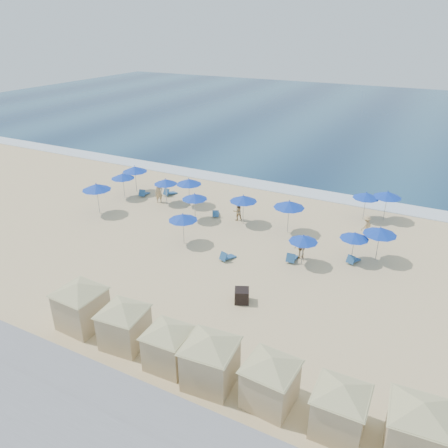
{
  "coord_description": "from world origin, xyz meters",
  "views": [
    {
      "loc": [
        12.27,
        -22.64,
        14.96
      ],
      "look_at": [
        -1.07,
        3.0,
        1.42
      ],
      "focal_mm": 35.0,
      "sensor_mm": 36.0,
      "label": 1
    }
  ],
  "objects_px": {
    "beachgoer_3": "(366,226)",
    "umbrella_3": "(195,196)",
    "cabana_6": "(419,422)",
    "umbrella_5": "(243,198)",
    "cabana_1": "(124,319)",
    "umbrella_8": "(303,239)",
    "trash_bin": "(242,296)",
    "umbrella_0": "(135,169)",
    "cabana_2": "(168,340)",
    "umbrella_10": "(380,231)",
    "umbrella_7": "(289,204)",
    "umbrella_12": "(388,194)",
    "cabana_0": "(80,299)",
    "beachgoer_0": "(159,193)",
    "umbrella_9": "(366,195)",
    "umbrella_11": "(355,236)",
    "cabana_5": "(341,402)",
    "cabana_4": "(271,374)",
    "cabana_3": "(210,354)",
    "umbrella_6": "(183,217)",
    "beachgoer_2": "(302,247)",
    "umbrella_13": "(123,176)",
    "umbrella_1": "(96,187)",
    "umbrella_4": "(189,182)",
    "beachgoer_1": "(237,211)",
    "umbrella_2": "(166,182)"
  },
  "relations": [
    {
      "from": "cabana_2",
      "to": "umbrella_10",
      "type": "bearing_deg",
      "value": 65.14
    },
    {
      "from": "trash_bin",
      "to": "umbrella_3",
      "type": "xyz_separation_m",
      "value": [
        -8.37,
        8.7,
        1.64
      ]
    },
    {
      "from": "cabana_4",
      "to": "beachgoer_0",
      "type": "xyz_separation_m",
      "value": [
        -17.42,
        16.61,
        -0.63
      ]
    },
    {
      "from": "umbrella_1",
      "to": "beachgoer_3",
      "type": "xyz_separation_m",
      "value": [
        20.95,
        6.17,
        -1.59
      ]
    },
    {
      "from": "cabana_4",
      "to": "cabana_5",
      "type": "relative_size",
      "value": 1.02
    },
    {
      "from": "umbrella_6",
      "to": "umbrella_9",
      "type": "xyz_separation_m",
      "value": [
        10.85,
        10.48,
        0.01
      ]
    },
    {
      "from": "umbrella_0",
      "to": "umbrella_6",
      "type": "xyz_separation_m",
      "value": [
        9.7,
        -6.91,
        -0.19
      ]
    },
    {
      "from": "cabana_3",
      "to": "umbrella_0",
      "type": "relative_size",
      "value": 1.74
    },
    {
      "from": "umbrella_1",
      "to": "umbrella_10",
      "type": "relative_size",
      "value": 1.08
    },
    {
      "from": "cabana_2",
      "to": "beachgoer_1",
      "type": "xyz_separation_m",
      "value": [
        -4.42,
        16.5,
        -0.7
      ]
    },
    {
      "from": "cabana_0",
      "to": "umbrella_9",
      "type": "relative_size",
      "value": 1.92
    },
    {
      "from": "umbrella_4",
      "to": "umbrella_11",
      "type": "xyz_separation_m",
      "value": [
        15.04,
        -3.38,
        -0.3
      ]
    },
    {
      "from": "umbrella_6",
      "to": "beachgoer_3",
      "type": "xyz_separation_m",
      "value": [
        11.61,
        7.53,
        -1.31
      ]
    },
    {
      "from": "cabana_0",
      "to": "umbrella_5",
      "type": "distance_m",
      "value": 15.89
    },
    {
      "from": "cabana_1",
      "to": "umbrella_10",
      "type": "distance_m",
      "value": 17.62
    },
    {
      "from": "umbrella_2",
      "to": "umbrella_8",
      "type": "relative_size",
      "value": 1.07
    },
    {
      "from": "umbrella_5",
      "to": "beachgoer_3",
      "type": "xyz_separation_m",
      "value": [
        9.22,
        2.39,
        -1.38
      ]
    },
    {
      "from": "trash_bin",
      "to": "cabana_6",
      "type": "bearing_deg",
      "value": -55.17
    },
    {
      "from": "cabana_1",
      "to": "umbrella_11",
      "type": "height_order",
      "value": "cabana_1"
    },
    {
      "from": "cabana_1",
      "to": "umbrella_1",
      "type": "bearing_deg",
      "value": 136.3
    },
    {
      "from": "umbrella_6",
      "to": "cabana_0",
      "type": "bearing_deg",
      "value": -88.14
    },
    {
      "from": "cabana_2",
      "to": "umbrella_1",
      "type": "xyz_separation_m",
      "value": [
        -15.45,
        12.31,
        0.89
      ]
    },
    {
      "from": "umbrella_2",
      "to": "cabana_2",
      "type": "bearing_deg",
      "value": -55.3
    },
    {
      "from": "cabana_1",
      "to": "umbrella_8",
      "type": "relative_size",
      "value": 1.97
    },
    {
      "from": "cabana_5",
      "to": "umbrella_12",
      "type": "height_order",
      "value": "cabana_5"
    },
    {
      "from": "umbrella_4",
      "to": "umbrella_6",
      "type": "height_order",
      "value": "umbrella_4"
    },
    {
      "from": "umbrella_7",
      "to": "umbrella_12",
      "type": "xyz_separation_m",
      "value": [
        6.23,
        5.88,
        -0.11
      ]
    },
    {
      "from": "cabana_0",
      "to": "beachgoer_2",
      "type": "xyz_separation_m",
      "value": [
        8.04,
        12.44,
        -0.82
      ]
    },
    {
      "from": "cabana_0",
      "to": "beachgoer_0",
      "type": "relative_size",
      "value": 2.53
    },
    {
      "from": "umbrella_7",
      "to": "umbrella_11",
      "type": "xyz_separation_m",
      "value": [
        5.41,
        -2.2,
        -0.43
      ]
    },
    {
      "from": "umbrella_4",
      "to": "beachgoer_0",
      "type": "relative_size",
      "value": 1.38
    },
    {
      "from": "umbrella_6",
      "to": "umbrella_10",
      "type": "xyz_separation_m",
      "value": [
        13.02,
        3.96,
        0.1
      ]
    },
    {
      "from": "umbrella_4",
      "to": "umbrella_10",
      "type": "distance_m",
      "value": 16.68
    },
    {
      "from": "cabana_1",
      "to": "umbrella_4",
      "type": "relative_size",
      "value": 1.71
    },
    {
      "from": "beachgoer_0",
      "to": "umbrella_6",
      "type": "bearing_deg",
      "value": -85.15
    },
    {
      "from": "beachgoer_2",
      "to": "umbrella_3",
      "type": "bearing_deg",
      "value": -50.0
    },
    {
      "from": "cabana_3",
      "to": "beachgoer_3",
      "type": "height_order",
      "value": "cabana_3"
    },
    {
      "from": "umbrella_0",
      "to": "cabana_6",
      "type": "bearing_deg",
      "value": -33.36
    },
    {
      "from": "umbrella_5",
      "to": "umbrella_10",
      "type": "bearing_deg",
      "value": -6.32
    },
    {
      "from": "trash_bin",
      "to": "cabana_6",
      "type": "relative_size",
      "value": 0.18
    },
    {
      "from": "umbrella_6",
      "to": "beachgoer_2",
      "type": "distance_m",
      "value": 8.67
    },
    {
      "from": "cabana_1",
      "to": "beachgoer_3",
      "type": "bearing_deg",
      "value": 65.56
    },
    {
      "from": "cabana_0",
      "to": "umbrella_13",
      "type": "distance_m",
      "value": 18.79
    },
    {
      "from": "beachgoer_3",
      "to": "umbrella_3",
      "type": "bearing_deg",
      "value": -46.29
    },
    {
      "from": "umbrella_6",
      "to": "beachgoer_1",
      "type": "relative_size",
      "value": 1.54
    },
    {
      "from": "cabana_0",
      "to": "cabana_2",
      "type": "distance_m",
      "value": 5.78
    },
    {
      "from": "beachgoer_3",
      "to": "beachgoer_1",
      "type": "bearing_deg",
      "value": -50.26
    },
    {
      "from": "cabana_6",
      "to": "umbrella_5",
      "type": "bearing_deg",
      "value": 132.68
    },
    {
      "from": "umbrella_2",
      "to": "umbrella_13",
      "type": "height_order",
      "value": "umbrella_13"
    },
    {
      "from": "trash_bin",
      "to": "umbrella_0",
      "type": "relative_size",
      "value": 0.31
    }
  ]
}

